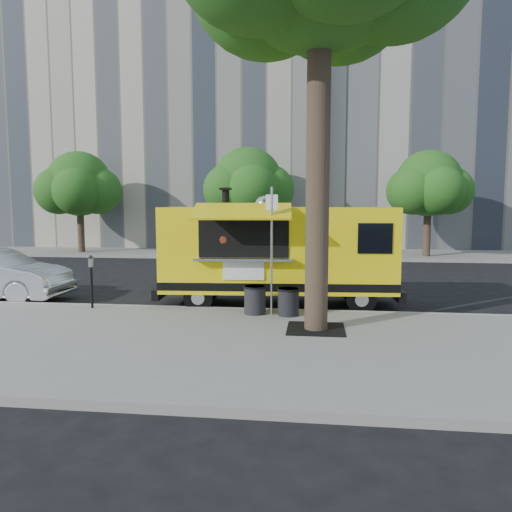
# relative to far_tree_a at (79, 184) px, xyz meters

# --- Properties ---
(ground) EXTENTS (120.00, 120.00, 0.00)m
(ground) POSITION_rel_far_tree_a_xyz_m (10.00, -12.30, -3.78)
(ground) COLOR black
(ground) RESTS_ON ground
(sidewalk) EXTENTS (60.00, 6.00, 0.15)m
(sidewalk) POSITION_rel_far_tree_a_xyz_m (10.00, -16.30, -3.70)
(sidewalk) COLOR gray
(sidewalk) RESTS_ON ground
(curb) EXTENTS (60.00, 0.14, 0.16)m
(curb) POSITION_rel_far_tree_a_xyz_m (10.00, -13.23, -3.70)
(curb) COLOR #999993
(curb) RESTS_ON ground
(far_sidewalk) EXTENTS (60.00, 5.00, 0.15)m
(far_sidewalk) POSITION_rel_far_tree_a_xyz_m (10.00, 1.20, -3.70)
(far_sidewalk) COLOR gray
(far_sidewalk) RESTS_ON ground
(building_left) EXTENTS (22.00, 14.00, 24.00)m
(building_left) POSITION_rel_far_tree_a_xyz_m (2.00, 9.70, 8.22)
(building_left) COLOR #B0A693
(building_left) RESTS_ON ground
(building_mid) EXTENTS (20.00, 14.00, 20.00)m
(building_mid) POSITION_rel_far_tree_a_xyz_m (22.00, 10.70, 6.22)
(building_mid) COLOR gray
(building_mid) RESTS_ON ground
(tree_well) EXTENTS (1.20, 1.20, 0.02)m
(tree_well) POSITION_rel_far_tree_a_xyz_m (12.60, -15.10, -3.62)
(tree_well) COLOR black
(tree_well) RESTS_ON sidewalk
(far_tree_a) EXTENTS (3.42, 3.42, 5.36)m
(far_tree_a) POSITION_rel_far_tree_a_xyz_m (0.00, 0.00, 0.00)
(far_tree_a) COLOR #33261C
(far_tree_a) RESTS_ON far_sidewalk
(far_tree_b) EXTENTS (3.60, 3.60, 5.50)m
(far_tree_b) POSITION_rel_far_tree_a_xyz_m (9.00, 0.40, 0.06)
(far_tree_b) COLOR #33261C
(far_tree_b) RESTS_ON far_sidewalk
(far_tree_c) EXTENTS (3.24, 3.24, 5.21)m
(far_tree_c) POSITION_rel_far_tree_a_xyz_m (18.00, 0.10, -0.06)
(far_tree_c) COLOR #33261C
(far_tree_c) RESTS_ON far_sidewalk
(sign_post) EXTENTS (0.28, 0.06, 3.00)m
(sign_post) POSITION_rel_far_tree_a_xyz_m (11.55, -13.85, -1.93)
(sign_post) COLOR silver
(sign_post) RESTS_ON sidewalk
(parking_meter) EXTENTS (0.11, 0.11, 1.33)m
(parking_meter) POSITION_rel_far_tree_a_xyz_m (7.00, -13.65, -2.79)
(parking_meter) COLOR black
(parking_meter) RESTS_ON sidewalk
(food_truck) EXTENTS (6.54, 3.28, 3.16)m
(food_truck) POSITION_rel_far_tree_a_xyz_m (11.53, -12.13, -2.29)
(food_truck) COLOR yellow
(food_truck) RESTS_ON ground
(trash_bin_left) EXTENTS (0.56, 0.56, 0.67)m
(trash_bin_left) POSITION_rel_far_tree_a_xyz_m (11.15, -13.80, -3.27)
(trash_bin_left) COLOR black
(trash_bin_left) RESTS_ON sidewalk
(trash_bin_right) EXTENTS (0.54, 0.54, 0.64)m
(trash_bin_right) POSITION_rel_far_tree_a_xyz_m (11.95, -13.87, -3.28)
(trash_bin_right) COLOR black
(trash_bin_right) RESTS_ON sidewalk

